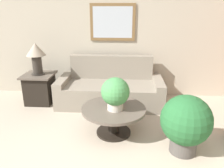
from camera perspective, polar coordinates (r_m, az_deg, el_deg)
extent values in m
cube|color=#B2A893|center=(4.70, 0.58, 12.56)|extent=(7.31, 0.06, 2.60)
cube|color=brown|center=(4.63, 0.15, 15.82)|extent=(0.92, 0.03, 0.74)
cube|color=#B2BCC6|center=(4.62, 0.14, 15.81)|extent=(0.80, 0.01, 0.62)
cube|color=gray|center=(4.39, -0.50, -2.58)|extent=(1.71, 0.89, 0.43)
cube|color=gray|center=(4.59, -0.16, 4.49)|extent=(1.71, 0.16, 0.49)
cube|color=gray|center=(4.54, -12.46, -1.62)|extent=(0.18, 0.89, 0.53)
cube|color=gray|center=(4.40, 11.84, -2.24)|extent=(0.18, 0.89, 0.53)
cylinder|color=black|center=(3.50, 0.40, -12.40)|extent=(0.53, 0.53, 0.03)
cylinder|color=black|center=(3.40, 0.41, -9.58)|extent=(0.17, 0.17, 0.36)
cylinder|color=brown|center=(3.31, 0.42, -6.53)|extent=(0.97, 0.97, 0.04)
cube|color=black|center=(4.68, -18.27, -1.29)|extent=(0.51, 0.51, 0.57)
cube|color=brown|center=(4.59, -18.66, 2.23)|extent=(0.60, 0.60, 0.03)
cylinder|color=#2D2823|center=(4.58, -18.70, 2.55)|extent=(0.26, 0.26, 0.02)
cylinder|color=#2D2823|center=(4.53, -18.95, 4.85)|extent=(0.19, 0.19, 0.36)
cone|color=gray|center=(4.47, -19.37, 8.56)|extent=(0.38, 0.38, 0.24)
cylinder|color=beige|center=(3.22, 0.85, -5.62)|extent=(0.23, 0.23, 0.13)
sphere|color=#428447|center=(3.14, 0.87, -2.00)|extent=(0.42, 0.42, 0.42)
cylinder|color=#4C4742|center=(3.20, 18.06, -14.68)|extent=(0.36, 0.36, 0.23)
sphere|color=#235B2D|center=(3.02, 18.78, -8.89)|extent=(0.66, 0.66, 0.66)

